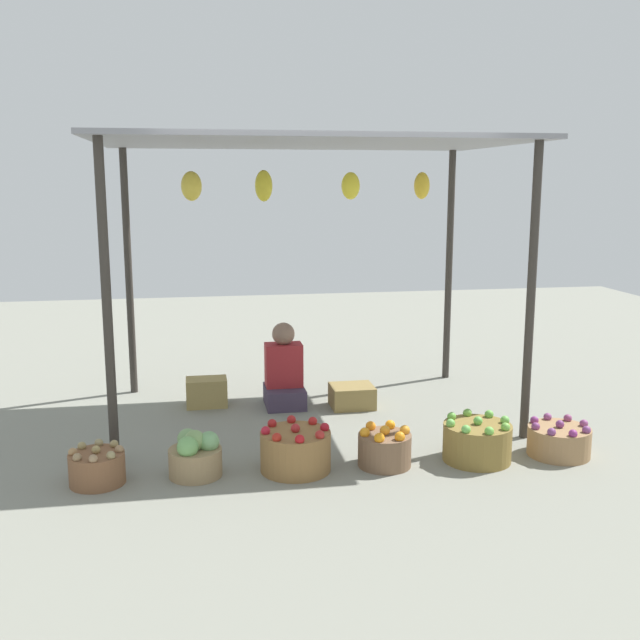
# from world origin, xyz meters

# --- Properties ---
(ground_plane) EXTENTS (14.00, 14.00, 0.00)m
(ground_plane) POSITION_xyz_m (0.00, 0.00, 0.00)
(ground_plane) COLOR gray
(market_stall_structure) EXTENTS (3.53, 2.19, 2.41)m
(market_stall_structure) POSITION_xyz_m (-0.00, 0.00, 2.22)
(market_stall_structure) COLOR #38332D
(market_stall_structure) RESTS_ON ground
(vendor_person) EXTENTS (0.36, 0.44, 0.78)m
(vendor_person) POSITION_xyz_m (-0.20, 0.26, 0.30)
(vendor_person) COLOR #40354C
(vendor_person) RESTS_ON ground
(basket_potatoes) EXTENTS (0.38, 0.38, 0.27)m
(basket_potatoes) POSITION_xyz_m (-1.70, -1.31, 0.12)
(basket_potatoes) COLOR brown
(basket_potatoes) RESTS_ON ground
(basket_cabbages) EXTENTS (0.38, 0.38, 0.34)m
(basket_cabbages) POSITION_xyz_m (-1.03, -1.29, 0.15)
(basket_cabbages) COLOR #977C56
(basket_cabbages) RESTS_ON ground
(basket_red_apples) EXTENTS (0.51, 0.51, 0.35)m
(basket_red_apples) POSITION_xyz_m (-0.32, -1.31, 0.15)
(basket_red_apples) COLOR olive
(basket_red_apples) RESTS_ON ground
(basket_oranges) EXTENTS (0.39, 0.39, 0.31)m
(basket_oranges) POSITION_xyz_m (0.34, -1.34, 0.13)
(basket_oranges) COLOR brown
(basket_oranges) RESTS_ON ground
(basket_green_apples) EXTENTS (0.51, 0.51, 0.34)m
(basket_green_apples) POSITION_xyz_m (1.05, -1.36, 0.15)
(basket_green_apples) COLOR olive
(basket_green_apples) RESTS_ON ground
(basket_purple_onions) EXTENTS (0.47, 0.47, 0.28)m
(basket_purple_onions) POSITION_xyz_m (1.70, -1.36, 0.12)
(basket_purple_onions) COLOR #9B764E
(basket_purple_onions) RESTS_ON ground
(wooden_crate_near_vendor) EXTENTS (0.37, 0.25, 0.26)m
(wooden_crate_near_vendor) POSITION_xyz_m (-0.92, 0.36, 0.13)
(wooden_crate_near_vendor) COLOR #9D874D
(wooden_crate_near_vendor) RESTS_ON ground
(wooden_crate_stacked_rear) EXTENTS (0.39, 0.34, 0.20)m
(wooden_crate_stacked_rear) POSITION_xyz_m (0.41, 0.10, 0.10)
(wooden_crate_stacked_rear) COLOR olive
(wooden_crate_stacked_rear) RESTS_ON ground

